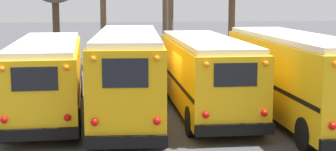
# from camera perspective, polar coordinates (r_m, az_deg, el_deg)

# --- Properties ---
(ground_plane) EXTENTS (160.00, 160.00, 0.00)m
(ground_plane) POSITION_cam_1_polar(r_m,az_deg,el_deg) (20.10, 0.07, -4.65)
(ground_plane) COLOR #424247
(school_bus_0) EXTENTS (2.91, 10.12, 2.96)m
(school_bus_0) POSITION_cam_1_polar(r_m,az_deg,el_deg) (20.76, -13.20, 0.10)
(school_bus_0) COLOR yellow
(school_bus_0) RESTS_ON ground
(school_bus_1) EXTENTS (2.96, 10.15, 3.34)m
(school_bus_1) POSITION_cam_1_polar(r_m,az_deg,el_deg) (19.43, -4.44, 0.33)
(school_bus_1) COLOR #EAAA0F
(school_bus_1) RESTS_ON ground
(school_bus_2) EXTENTS (2.64, 10.09, 3.01)m
(school_bus_2) POSITION_cam_1_polar(r_m,az_deg,el_deg) (20.82, 4.07, 0.42)
(school_bus_2) COLOR yellow
(school_bus_2) RESTS_ON ground
(school_bus_3) EXTENTS (2.63, 10.84, 3.24)m
(school_bus_3) POSITION_cam_1_polar(r_m,az_deg,el_deg) (20.04, 13.79, 0.21)
(school_bus_3) COLOR yellow
(school_bus_3) RESTS_ON ground
(fence_line) EXTENTS (17.43, 0.06, 1.42)m
(fence_line) POSITION_cam_1_polar(r_m,az_deg,el_deg) (28.05, -1.96, 1.19)
(fence_line) COLOR #939399
(fence_line) RESTS_ON ground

